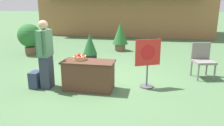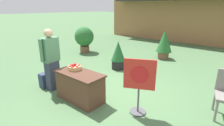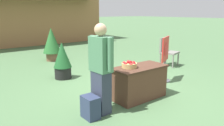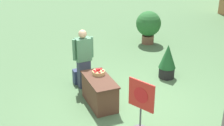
# 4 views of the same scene
# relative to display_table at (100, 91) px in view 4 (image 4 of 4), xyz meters

# --- Properties ---
(ground_plane) EXTENTS (120.00, 120.00, 0.00)m
(ground_plane) POSITION_rel_display_table_xyz_m (0.25, 0.71, -0.37)
(ground_plane) COLOR #4C7047
(display_table) EXTENTS (1.28, 0.61, 0.73)m
(display_table) POSITION_rel_display_table_xyz_m (0.00, 0.00, 0.00)
(display_table) COLOR brown
(display_table) RESTS_ON ground_plane
(apple_basket) EXTENTS (0.33, 0.33, 0.16)m
(apple_basket) POSITION_rel_display_table_xyz_m (-0.25, 0.07, 0.43)
(apple_basket) COLOR tan
(apple_basket) RESTS_ON display_table
(person_visitor) EXTENTS (0.29, 0.61, 1.71)m
(person_visitor) POSITION_rel_display_table_xyz_m (-1.09, -0.07, 0.51)
(person_visitor) COLOR #33384C
(person_visitor) RESTS_ON ground_plane
(backpack) EXTENTS (0.24, 0.34, 0.42)m
(backpack) POSITION_rel_display_table_xyz_m (-1.38, -0.13, -0.16)
(backpack) COLOR #2D3856
(backpack) RESTS_ON ground_plane
(poster_board) EXTENTS (0.62, 0.36, 1.24)m
(poster_board) POSITION_rel_display_table_xyz_m (1.42, 0.44, 0.33)
(poster_board) COLOR #4C4C51
(poster_board) RESTS_ON ground_plane
(potted_plant_near_left) EXTENTS (0.52, 0.52, 1.06)m
(potted_plant_near_left) POSITION_rel_display_table_xyz_m (-0.69, 2.43, 0.18)
(potted_plant_near_left) COLOR black
(potted_plant_near_left) RESTS_ON ground_plane
(potted_plant_far_left) EXTENTS (0.97, 0.97, 1.29)m
(potted_plant_far_left) POSITION_rel_display_table_xyz_m (-3.60, 3.38, 0.39)
(potted_plant_far_left) COLOR brown
(potted_plant_far_left) RESTS_ON ground_plane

